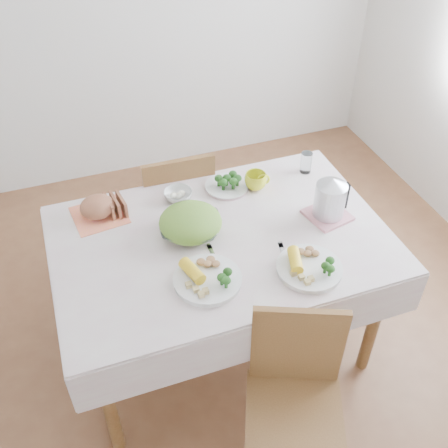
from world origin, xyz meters
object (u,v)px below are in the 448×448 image
object	(u,v)px
chair_near	(295,409)
yellow_mug	(256,181)
dining_table	(222,295)
dinner_plate_left	(207,280)
dinner_plate_right	(309,268)
electric_kettle	(330,196)
salad_bowl	(191,228)
chair_far	(175,204)

from	to	relation	value
chair_near	yellow_mug	world-z (taller)	chair_near
dining_table	dinner_plate_left	size ratio (longest dim) A/B	4.90
dining_table	yellow_mug	xyz separation A→B (m)	(0.28, 0.29, 0.43)
dinner_plate_right	electric_kettle	bearing A→B (deg)	50.28
chair_near	dinner_plate_left	xyz separation A→B (m)	(-0.19, 0.49, 0.31)
salad_bowl	dining_table	bearing A→B (deg)	-31.72
dinner_plate_left	electric_kettle	distance (m)	0.71
yellow_mug	salad_bowl	bearing A→B (deg)	-151.64
chair_near	chair_far	world-z (taller)	chair_far
dinner_plate_right	electric_kettle	distance (m)	0.39
dinner_plate_left	dining_table	bearing A→B (deg)	58.76
dinner_plate_right	dinner_plate_left	bearing A→B (deg)	169.09
chair_near	yellow_mug	size ratio (longest dim) A/B	7.68
dining_table	electric_kettle	world-z (taller)	electric_kettle
salad_bowl	yellow_mug	size ratio (longest dim) A/B	2.41
chair_near	salad_bowl	xyz separation A→B (m)	(-0.17, 0.81, 0.33)
chair_near	yellow_mug	distance (m)	1.10
dining_table	electric_kettle	xyz separation A→B (m)	(0.52, -0.03, 0.51)
dinner_plate_left	yellow_mug	xyz separation A→B (m)	(0.43, 0.53, 0.03)
dinner_plate_right	electric_kettle	xyz separation A→B (m)	(0.24, 0.29, 0.11)
chair_far	dinner_plate_left	xyz separation A→B (m)	(-0.09, -0.91, 0.31)
chair_far	dinner_plate_left	world-z (taller)	chair_far
dining_table	yellow_mug	bearing A→B (deg)	45.79
dinner_plate_left	dinner_plate_right	size ratio (longest dim) A/B	1.02
chair_near	electric_kettle	size ratio (longest dim) A/B	4.20
chair_near	dinner_plate_right	world-z (taller)	chair_near
chair_far	electric_kettle	world-z (taller)	electric_kettle
chair_near	dining_table	bearing A→B (deg)	116.81
dining_table	yellow_mug	distance (m)	0.59
dinner_plate_right	yellow_mug	distance (m)	0.61
chair_near	electric_kettle	xyz separation A→B (m)	(0.47, 0.70, 0.42)
salad_bowl	yellow_mug	distance (m)	0.46
dining_table	salad_bowl	size ratio (longest dim) A/B	5.25
salad_bowl	yellow_mug	xyz separation A→B (m)	(0.41, 0.22, 0.01)
yellow_mug	dinner_plate_left	bearing A→B (deg)	-128.98
dining_table	dinner_plate_left	bearing A→B (deg)	-121.24
electric_kettle	chair_near	bearing A→B (deg)	-128.08
salad_bowl	dinner_plate_left	size ratio (longest dim) A/B	0.93
dining_table	dinner_plate_left	xyz separation A→B (m)	(-0.14, -0.24, 0.40)
chair_near	electric_kettle	world-z (taller)	electric_kettle
chair_near	yellow_mug	xyz separation A→B (m)	(0.24, 1.02, 0.34)
chair_near	dinner_plate_left	size ratio (longest dim) A/B	2.98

